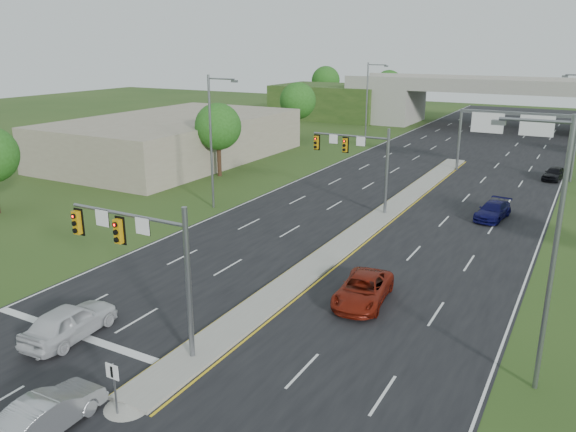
% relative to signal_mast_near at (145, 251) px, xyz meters
% --- Properties ---
extents(ground, '(240.00, 240.00, 0.00)m').
position_rel_signal_mast_near_xyz_m(ground, '(2.26, 0.07, -4.73)').
color(ground, '#274418').
rests_on(ground, ground).
extents(road, '(24.00, 160.00, 0.02)m').
position_rel_signal_mast_near_xyz_m(road, '(2.26, 35.07, -4.72)').
color(road, black).
rests_on(road, ground).
extents(median, '(2.00, 54.00, 0.16)m').
position_rel_signal_mast_near_xyz_m(median, '(2.26, 23.07, -4.63)').
color(median, gray).
rests_on(median, road).
extents(median_nose, '(2.00, 2.00, 0.16)m').
position_rel_signal_mast_near_xyz_m(median_nose, '(2.26, -3.93, -4.63)').
color(median_nose, gray).
rests_on(median_nose, road).
extents(lane_markings, '(23.72, 160.00, 0.01)m').
position_rel_signal_mast_near_xyz_m(lane_markings, '(1.66, 28.99, -4.70)').
color(lane_markings, gold).
rests_on(lane_markings, road).
extents(signal_mast_near, '(6.62, 0.60, 7.00)m').
position_rel_signal_mast_near_xyz_m(signal_mast_near, '(0.00, 0.00, 0.00)').
color(signal_mast_near, slate).
rests_on(signal_mast_near, ground).
extents(signal_mast_far, '(6.62, 0.60, 7.00)m').
position_rel_signal_mast_near_xyz_m(signal_mast_far, '(0.00, 25.00, 0.00)').
color(signal_mast_far, slate).
rests_on(signal_mast_far, ground).
extents(keep_right_sign, '(0.60, 0.13, 2.20)m').
position_rel_signal_mast_near_xyz_m(keep_right_sign, '(2.26, -4.45, -3.21)').
color(keep_right_sign, slate).
rests_on(keep_right_sign, ground).
extents(sign_gantry, '(11.58, 0.44, 6.67)m').
position_rel_signal_mast_near_xyz_m(sign_gantry, '(8.95, 44.99, 0.51)').
color(sign_gantry, slate).
rests_on(sign_gantry, ground).
extents(overpass, '(80.00, 14.00, 8.10)m').
position_rel_signal_mast_near_xyz_m(overpass, '(2.26, 80.07, -1.17)').
color(overpass, gray).
rests_on(overpass, ground).
extents(lightpole_l_mid, '(2.85, 0.25, 11.00)m').
position_rel_signal_mast_near_xyz_m(lightpole_l_mid, '(-11.03, 20.07, 1.38)').
color(lightpole_l_mid, slate).
rests_on(lightpole_l_mid, ground).
extents(lightpole_l_far, '(2.85, 0.25, 11.00)m').
position_rel_signal_mast_near_xyz_m(lightpole_l_far, '(-11.03, 55.07, 1.38)').
color(lightpole_l_far, slate).
rests_on(lightpole_l_far, ground).
extents(lightpole_r_near, '(2.85, 0.25, 11.00)m').
position_rel_signal_mast_near_xyz_m(lightpole_r_near, '(15.56, 5.07, 1.38)').
color(lightpole_r_near, slate).
rests_on(lightpole_r_near, ground).
extents(tree_l_near, '(4.80, 4.80, 7.60)m').
position_rel_signal_mast_near_xyz_m(tree_l_near, '(-17.74, 30.07, 0.45)').
color(tree_l_near, '#382316').
rests_on(tree_l_near, ground).
extents(tree_l_mid, '(5.20, 5.20, 8.12)m').
position_rel_signal_mast_near_xyz_m(tree_l_mid, '(-21.74, 55.07, 0.78)').
color(tree_l_mid, '#382316').
rests_on(tree_l_mid, ground).
extents(tree_back_a, '(6.00, 6.00, 8.85)m').
position_rel_signal_mast_near_xyz_m(tree_back_a, '(-35.74, 94.07, 1.11)').
color(tree_back_a, '#382316').
rests_on(tree_back_a, ground).
extents(tree_back_b, '(5.60, 5.60, 8.32)m').
position_rel_signal_mast_near_xyz_m(tree_back_b, '(-21.74, 94.07, 0.78)').
color(tree_back_b, '#382316').
rests_on(tree_back_b, ground).
extents(commercial_building, '(18.00, 30.00, 5.00)m').
position_rel_signal_mast_near_xyz_m(commercial_building, '(-27.74, 35.07, -2.23)').
color(commercial_building, gray).
rests_on(commercial_building, ground).
extents(car_white, '(2.33, 5.04, 1.67)m').
position_rel_signal_mast_near_xyz_m(car_white, '(-3.95, -1.21, -3.87)').
color(car_white, silver).
rests_on(car_white, road).
extents(car_silver, '(1.59, 4.35, 1.42)m').
position_rel_signal_mast_near_xyz_m(car_silver, '(0.76, -6.21, -3.99)').
color(car_silver, gray).
rests_on(car_silver, road).
extents(car_far_a, '(3.00, 5.48, 1.46)m').
position_rel_signal_mast_near_xyz_m(car_far_a, '(6.72, 9.02, -3.98)').
color(car_far_a, maroon).
rests_on(car_far_a, road).
extents(car_far_b, '(2.49, 4.88, 1.36)m').
position_rel_signal_mast_near_xyz_m(car_far_b, '(10.15, 28.09, -4.03)').
color(car_far_b, '#0D0C4C').
rests_on(car_far_b, road).
extents(car_far_c, '(2.34, 4.19, 1.35)m').
position_rel_signal_mast_near_xyz_m(car_far_c, '(13.26, 45.05, -4.03)').
color(car_far_c, black).
rests_on(car_far_c, road).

